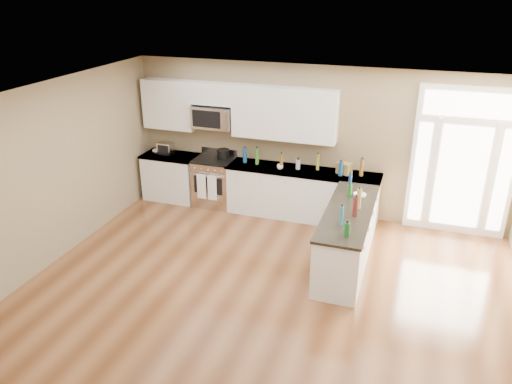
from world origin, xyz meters
TOP-DOWN VIEW (x-y plane):
  - ground at (0.00, 0.00)m, footprint 8.00×8.00m
  - room_shell at (0.00, 0.00)m, footprint 8.00×8.00m
  - back_cabinet_left at (-2.87, 3.69)m, footprint 1.10×0.66m
  - back_cabinet_right at (-0.16, 3.69)m, footprint 2.85×0.66m
  - peninsula_cabinet at (0.93, 2.24)m, footprint 0.69×2.32m
  - upper_cabinet_left at (-2.88, 3.83)m, footprint 1.04×0.33m
  - upper_cabinet_right at (-0.57, 3.83)m, footprint 1.94×0.33m
  - upper_cabinet_short at (-1.95, 3.83)m, footprint 0.82×0.33m
  - microwave at (-1.95, 3.80)m, footprint 0.78×0.41m
  - entry_door at (2.55, 3.95)m, footprint 1.70×0.10m
  - kitchen_range at (-1.93, 3.69)m, footprint 0.76×0.68m
  - stockpot at (-1.78, 3.81)m, footprint 0.33×0.33m
  - toaster_oven at (-2.95, 3.69)m, footprint 0.30×0.24m
  - cardboard_box at (0.59, 3.75)m, footprint 0.29×0.26m
  - bowl_left at (-3.16, 3.73)m, footprint 0.28×0.28m
  - bowl_peninsula at (1.01, 2.77)m, footprint 0.25×0.25m
  - cup_counter at (-0.56, 3.60)m, footprint 0.13×0.13m
  - counter_bottles at (0.29, 3.04)m, footprint 2.42×2.46m

SIDE VIEW (x-z plane):
  - ground at x=0.00m, z-range 0.00..0.00m
  - peninsula_cabinet at x=0.93m, z-range -0.04..0.90m
  - back_cabinet_right at x=-0.16m, z-range -0.03..0.91m
  - back_cabinet_left at x=-2.87m, z-range -0.03..0.91m
  - kitchen_range at x=-1.93m, z-range -0.06..1.02m
  - bowl_left at x=-3.16m, z-range 0.94..0.99m
  - bowl_peninsula at x=1.01m, z-range 0.94..1.00m
  - cup_counter at x=-0.56m, z-range 0.94..1.03m
  - cardboard_box at x=0.59m, z-range 0.94..1.14m
  - stockpot at x=-1.78m, z-range 0.95..1.14m
  - toaster_oven at x=-2.95m, z-range 0.94..1.19m
  - counter_bottles at x=0.29m, z-range 0.92..1.23m
  - entry_door at x=2.55m, z-range 0.00..2.60m
  - room_shell at x=0.00m, z-range -2.29..5.71m
  - microwave at x=-1.95m, z-range 1.55..1.97m
  - upper_cabinet_left at x=-2.88m, z-range 1.45..2.40m
  - upper_cabinet_right at x=-0.57m, z-range 1.45..2.40m
  - upper_cabinet_short at x=-1.95m, z-range 2.00..2.40m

